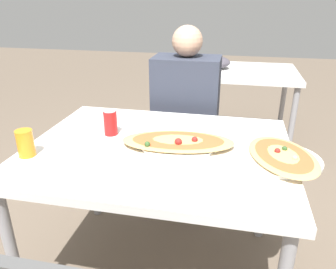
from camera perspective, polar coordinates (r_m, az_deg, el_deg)
dining_table at (r=1.55m, az=-1.64°, el=-4.47°), size 1.20×0.94×0.76m
chair_far_seated at (r=2.33m, az=3.42°, el=0.90°), size 0.40×0.40×0.93m
person_seated at (r=2.15m, az=3.08°, el=4.92°), size 0.42×0.29×1.24m
pizza_main at (r=1.51m, az=1.74°, el=-1.35°), size 0.54×0.34×0.06m
soda_can at (r=1.64m, az=-9.99°, el=2.05°), size 0.07×0.07×0.12m
drink_glass at (r=1.53m, az=-23.58°, el=-1.40°), size 0.07×0.07×0.12m
pizza_second at (r=1.46m, az=19.34°, el=-3.69°), size 0.37×0.46×0.05m
background_table at (r=3.17m, az=11.00°, el=10.03°), size 1.10×0.80×0.88m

